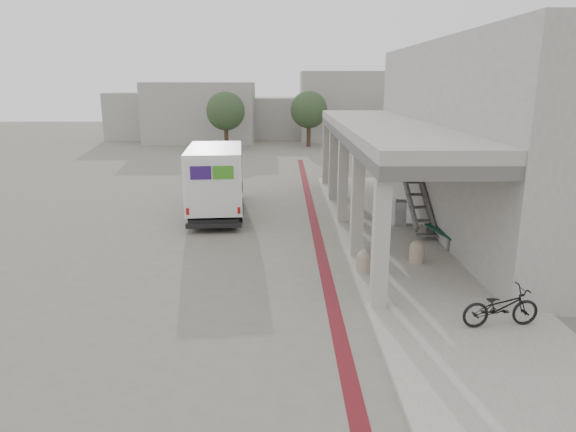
{
  "coord_description": "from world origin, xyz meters",
  "views": [
    {
      "loc": [
        -0.26,
        -15.3,
        5.5
      ],
      "look_at": [
        -0.11,
        -0.38,
        1.6
      ],
      "focal_mm": 32.0,
      "sensor_mm": 36.0,
      "label": 1
    }
  ],
  "objects_px": {
    "fedex_truck": "(216,177)",
    "utility_cabinet": "(400,213)",
    "bicycle_black": "(501,307)",
    "bench": "(442,234)"
  },
  "relations": [
    {
      "from": "utility_cabinet",
      "to": "bicycle_black",
      "type": "xyz_separation_m",
      "value": [
        0.36,
        -8.59,
        -0.0
      ]
    },
    {
      "from": "fedex_truck",
      "to": "utility_cabinet",
      "type": "height_order",
      "value": "fedex_truck"
    },
    {
      "from": "utility_cabinet",
      "to": "fedex_truck",
      "type": "bearing_deg",
      "value": 171.74
    },
    {
      "from": "fedex_truck",
      "to": "bicycle_black",
      "type": "xyz_separation_m",
      "value": [
        7.77,
        -11.1,
        -0.97
      ]
    },
    {
      "from": "fedex_truck",
      "to": "utility_cabinet",
      "type": "xyz_separation_m",
      "value": [
        7.42,
        -2.52,
        -0.97
      ]
    },
    {
      "from": "bench",
      "to": "bicycle_black",
      "type": "xyz_separation_m",
      "value": [
        -0.54,
        -6.17,
        0.14
      ]
    },
    {
      "from": "bench",
      "to": "bicycle_black",
      "type": "distance_m",
      "value": 6.2
    },
    {
      "from": "bicycle_black",
      "to": "bench",
      "type": "bearing_deg",
      "value": -11.63
    },
    {
      "from": "fedex_truck",
      "to": "utility_cabinet",
      "type": "bearing_deg",
      "value": -23.42
    },
    {
      "from": "bench",
      "to": "bicycle_black",
      "type": "height_order",
      "value": "bicycle_black"
    }
  ]
}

